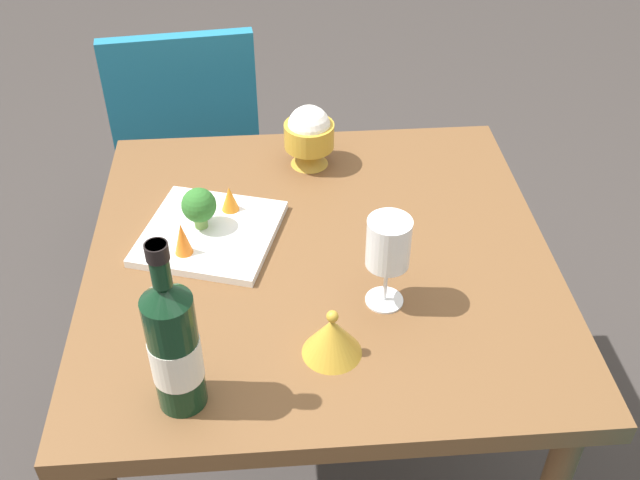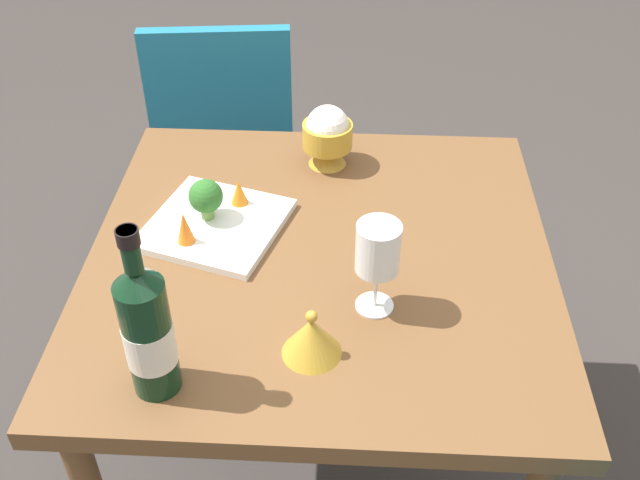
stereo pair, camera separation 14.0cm
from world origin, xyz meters
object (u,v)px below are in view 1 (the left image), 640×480
(wine_bottle, at_px, (174,346))
(broccoli_floret, at_px, (199,206))
(serving_plate, at_px, (210,233))
(chair_by_wall, at_px, (187,130))
(carrot_garnish_left, at_px, (230,198))
(wine_glass, at_px, (388,245))
(rice_bowl, at_px, (307,135))
(carrot_garnish_right, at_px, (182,238))
(rice_bowl_lid, at_px, (331,336))

(wine_bottle, height_order, broccoli_floret, wine_bottle)
(serving_plate, bearing_deg, chair_by_wall, -171.30)
(serving_plate, height_order, carrot_garnish_left, carrot_garnish_left)
(wine_bottle, xyz_separation_m, broccoli_floret, (-0.42, 0.01, -0.06))
(wine_glass, distance_m, serving_plate, 0.40)
(rice_bowl, height_order, broccoli_floret, rice_bowl)
(carrot_garnish_left, bearing_deg, rice_bowl, 137.03)
(broccoli_floret, bearing_deg, serving_plate, 51.88)
(rice_bowl, bearing_deg, carrot_garnish_right, -39.19)
(chair_by_wall, bearing_deg, rice_bowl, -63.20)
(wine_glass, height_order, rice_bowl, wine_glass)
(chair_by_wall, relative_size, carrot_garnish_right, 12.66)
(carrot_garnish_left, bearing_deg, carrot_garnish_right, -33.18)
(rice_bowl, height_order, carrot_garnish_right, rice_bowl)
(wine_bottle, bearing_deg, chair_by_wall, -175.62)
(chair_by_wall, relative_size, rice_bowl_lid, 8.50)
(chair_by_wall, xyz_separation_m, serving_plate, (0.74, 0.11, 0.20))
(wine_bottle, bearing_deg, carrot_garnish_left, 171.97)
(chair_by_wall, xyz_separation_m, rice_bowl_lid, (1.06, 0.32, 0.23))
(wine_bottle, relative_size, carrot_garnish_left, 5.77)
(serving_plate, bearing_deg, wine_bottle, -3.69)
(wine_bottle, xyz_separation_m, carrot_garnish_right, (-0.34, -0.02, -0.07))
(wine_bottle, height_order, rice_bowl_lid, wine_bottle)
(wine_bottle, relative_size, rice_bowl_lid, 3.11)
(chair_by_wall, xyz_separation_m, rice_bowl, (0.50, 0.32, 0.27))
(chair_by_wall, relative_size, rice_bowl, 6.00)
(chair_by_wall, distance_m, serving_plate, 0.78)
(wine_glass, bearing_deg, broccoli_floret, -123.64)
(chair_by_wall, bearing_deg, carrot_garnish_right, -91.28)
(rice_bowl, height_order, rice_bowl_lid, rice_bowl)
(rice_bowl, xyz_separation_m, carrot_garnish_left, (0.18, -0.17, -0.03))
(rice_bowl, bearing_deg, serving_plate, -40.29)
(wine_glass, relative_size, broccoli_floret, 2.09)
(wine_bottle, bearing_deg, carrot_garnish_right, -176.76)
(rice_bowl_lid, relative_size, carrot_garnish_left, 1.85)
(wine_glass, bearing_deg, carrot_garnish_right, -111.64)
(wine_glass, bearing_deg, chair_by_wall, -155.69)
(wine_glass, bearing_deg, wine_bottle, -60.38)
(broccoli_floret, distance_m, carrot_garnish_left, 0.08)
(carrot_garnish_right, bearing_deg, broccoli_floret, 159.82)
(chair_by_wall, relative_size, wine_glass, 4.75)
(wine_bottle, xyz_separation_m, rice_bowl_lid, (-0.08, 0.24, -0.08))
(serving_plate, xyz_separation_m, broccoli_floret, (-0.01, -0.02, 0.06))
(rice_bowl_lid, distance_m, serving_plate, 0.39)
(broccoli_floret, xyz_separation_m, carrot_garnish_left, (-0.05, 0.06, -0.02))
(serving_plate, height_order, carrot_garnish_right, carrot_garnish_right)
(rice_bowl_lid, bearing_deg, broccoli_floret, -146.01)
(carrot_garnish_left, bearing_deg, wine_bottle, -8.03)
(chair_by_wall, relative_size, serving_plate, 2.71)
(wine_glass, height_order, rice_bowl_lid, wine_glass)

